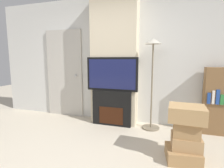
# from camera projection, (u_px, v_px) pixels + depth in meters

# --- Properties ---
(wall_back) EXTENTS (6.00, 0.06, 2.70)m
(wall_back) POSITION_uv_depth(u_px,v_px,m) (117.00, 60.00, 3.81)
(wall_back) COLOR silver
(wall_back) RESTS_ON ground_plane
(chimney_breast) EXTENTS (0.96, 0.33, 2.70)m
(chimney_breast) POSITION_uv_depth(u_px,v_px,m) (114.00, 60.00, 3.63)
(chimney_breast) COLOR beige
(chimney_breast) RESTS_ON ground_plane
(fireplace) EXTENTS (0.81, 0.15, 0.73)m
(fireplace) POSITION_uv_depth(u_px,v_px,m) (112.00, 108.00, 3.61)
(fireplace) COLOR black
(fireplace) RESTS_ON ground_plane
(television) EXTENTS (1.06, 0.07, 0.67)m
(television) POSITION_uv_depth(u_px,v_px,m) (112.00, 74.00, 3.51)
(television) COLOR black
(television) RESTS_ON fireplace
(floor_lamp) EXTENTS (0.34, 0.34, 1.74)m
(floor_lamp) POSITION_uv_depth(u_px,v_px,m) (153.00, 64.00, 3.30)
(floor_lamp) COLOR #726651
(floor_lamp) RESTS_ON ground_plane
(box_stack) EXTENTS (0.50, 0.46, 0.75)m
(box_stack) POSITION_uv_depth(u_px,v_px,m) (185.00, 133.00, 2.33)
(box_stack) COLOR #A37A4C
(box_stack) RESTS_ON ground_plane
(bookshelf) EXTENTS (0.40, 0.26, 1.22)m
(bookshelf) POSITION_uv_depth(u_px,v_px,m) (215.00, 101.00, 3.16)
(bookshelf) COLOR brown
(bookshelf) RESTS_ON ground_plane
(entry_door) EXTENTS (0.93, 0.09, 2.04)m
(entry_door) POSITION_uv_depth(u_px,v_px,m) (65.00, 74.00, 4.20)
(entry_door) COLOR #BCB7AD
(entry_door) RESTS_ON ground_plane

